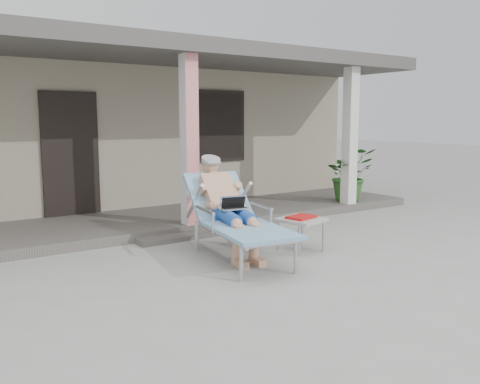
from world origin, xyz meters
TOP-DOWN VIEW (x-y plane):
  - ground at (0.00, 0.00)m, footprint 60.00×60.00m
  - house at (0.00, 6.50)m, footprint 10.40×5.40m
  - porch_deck at (0.00, 3.00)m, footprint 10.00×2.00m
  - porch_overhang at (0.00, 2.95)m, footprint 10.00×2.30m
  - porch_step at (0.00, 1.85)m, footprint 2.00×0.30m
  - lounger at (-0.18, 0.68)m, footprint 1.13×2.19m
  - side_table at (0.73, 0.36)m, footprint 0.65×0.65m
  - potted_palm at (3.73, 2.37)m, footprint 1.06×0.95m

SIDE VIEW (x-z plane):
  - ground at x=0.00m, z-range 0.00..0.00m
  - porch_step at x=0.00m, z-range 0.00..0.07m
  - porch_deck at x=0.00m, z-range 0.00..0.15m
  - side_table at x=0.73m, z-range 0.17..0.65m
  - potted_palm at x=3.73m, z-range 0.15..1.22m
  - lounger at x=-0.18m, z-range 0.16..1.54m
  - house at x=0.00m, z-range 0.02..3.32m
  - porch_overhang at x=0.00m, z-range 1.36..4.21m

